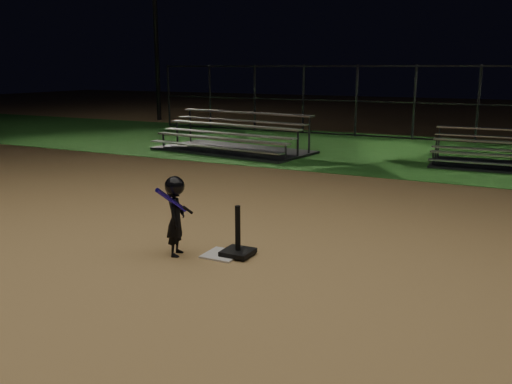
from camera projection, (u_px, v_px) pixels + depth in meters
name	position (u px, v px, depth m)	size (l,w,h in m)	color
ground	(222.00, 255.00, 7.11)	(80.00, 80.00, 0.00)	#AB844D
grass_strip	(392.00, 151.00, 15.83)	(60.00, 8.00, 0.01)	#22591C
home_plate	(222.00, 255.00, 7.10)	(0.45, 0.45, 0.02)	beige
batting_tee	(238.00, 246.00, 7.06)	(0.38, 0.38, 0.66)	black
child_batter	(176.00, 214.00, 7.00)	(0.40, 0.64, 1.06)	black
bleacher_left	(232.00, 144.00, 15.79)	(4.81, 2.83, 1.11)	silver
bleacher_right	(511.00, 161.00, 13.19)	(3.75, 1.90, 0.91)	silver
backstop_fence	(414.00, 103.00, 18.17)	(20.08, 0.08, 2.50)	#38383D
light_pole_left	(154.00, 9.00, 24.23)	(0.90, 0.53, 8.30)	#2D2D30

